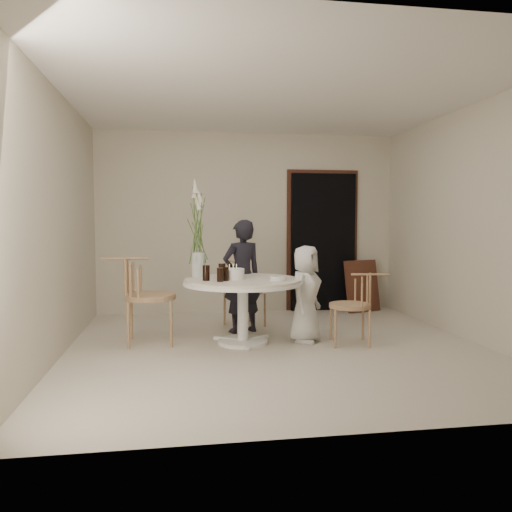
{
  "coord_description": "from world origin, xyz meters",
  "views": [
    {
      "loc": [
        -1.06,
        -5.24,
        1.37
      ],
      "look_at": [
        -0.19,
        0.3,
        0.98
      ],
      "focal_mm": 35.0,
      "sensor_mm": 36.0,
      "label": 1
    }
  ],
  "objects": [
    {
      "name": "girl",
      "position": [
        -0.29,
        0.82,
        0.7
      ],
      "size": [
        0.59,
        0.48,
        1.39
      ],
      "primitive_type": "imported",
      "rotation": [
        0.0,
        0.0,
        3.48
      ],
      "color": "black",
      "rests_on": "ground"
    },
    {
      "name": "cola_tumbler_d",
      "position": [
        -0.58,
        0.32,
        0.82
      ],
      "size": [
        0.1,
        0.1,
        0.17
      ],
      "primitive_type": "cylinder",
      "rotation": [
        0.0,
        0.0,
        -0.25
      ],
      "color": "black",
      "rests_on": "table"
    },
    {
      "name": "flower_vase",
      "position": [
        -0.84,
        0.51,
        1.24
      ],
      "size": [
        0.15,
        0.15,
        1.14
      ],
      "rotation": [
        0.0,
        0.0,
        0.03
      ],
      "color": "silver",
      "rests_on": "table"
    },
    {
      "name": "birthday_cake",
      "position": [
        -0.46,
        0.24,
        0.79
      ],
      "size": [
        0.25,
        0.25,
        0.17
      ],
      "rotation": [
        0.0,
        0.0,
        0.22
      ],
      "color": "white",
      "rests_on": "table"
    },
    {
      "name": "chair_left",
      "position": [
        -1.51,
        0.41,
        0.64
      ],
      "size": [
        0.6,
        0.57,
        0.98
      ],
      "rotation": [
        0.0,
        0.0,
        1.58
      ],
      "color": "tan",
      "rests_on": "ground"
    },
    {
      "name": "door_trim",
      "position": [
        1.15,
        2.23,
        1.11
      ],
      "size": [
        1.12,
        0.03,
        2.22
      ],
      "primitive_type": "cube",
      "color": "#54301C",
      "rests_on": "ground"
    },
    {
      "name": "doorway",
      "position": [
        1.15,
        2.19,
        1.05
      ],
      "size": [
        1.0,
        0.1,
        2.1
      ],
      "primitive_type": "cube",
      "color": "black",
      "rests_on": "ground"
    },
    {
      "name": "picture_frame",
      "position": [
        1.7,
        1.95,
        0.39
      ],
      "size": [
        0.61,
        0.35,
        0.78
      ],
      "primitive_type": "cube",
      "rotation": [
        -0.17,
        0.0,
        0.32
      ],
      "color": "#54301C",
      "rests_on": "ground"
    },
    {
      "name": "plate_stack",
      "position": [
        0.01,
        0.06,
        0.75
      ],
      "size": [
        0.23,
        0.23,
        0.04
      ],
      "primitive_type": "cylinder",
      "rotation": [
        0.0,
        0.0,
        -0.39
      ],
      "color": "silver",
      "rests_on": "table"
    },
    {
      "name": "room_shell",
      "position": [
        0.0,
        0.0,
        1.62
      ],
      "size": [
        4.5,
        4.5,
        4.5
      ],
      "color": "white",
      "rests_on": "ground"
    },
    {
      "name": "table",
      "position": [
        -0.35,
        0.25,
        0.62
      ],
      "size": [
        1.33,
        1.33,
        0.73
      ],
      "color": "white",
      "rests_on": "ground"
    },
    {
      "name": "chair_right",
      "position": [
        0.94,
        0.01,
        0.52
      ],
      "size": [
        0.52,
        0.49,
        0.8
      ],
      "rotation": [
        0.0,
        0.0,
        -1.75
      ],
      "color": "tan",
      "rests_on": "ground"
    },
    {
      "name": "cola_tumbler_b",
      "position": [
        -0.55,
        0.11,
        0.8
      ],
      "size": [
        0.07,
        0.07,
        0.14
      ],
      "primitive_type": "cylinder",
      "rotation": [
        0.0,
        0.0,
        0.01
      ],
      "color": "black",
      "rests_on": "table"
    },
    {
      "name": "cola_tumbler_c",
      "position": [
        -0.76,
        0.15,
        0.81
      ],
      "size": [
        0.1,
        0.1,
        0.17
      ],
      "primitive_type": "cylinder",
      "rotation": [
        0.0,
        0.0,
        0.39
      ],
      "color": "black",
      "rests_on": "table"
    },
    {
      "name": "boy",
      "position": [
        0.37,
        0.22,
        0.55
      ],
      "size": [
        0.59,
        0.64,
        1.1
      ],
      "primitive_type": "imported",
      "rotation": [
        0.0,
        0.0,
        0.96
      ],
      "color": "silver",
      "rests_on": "ground"
    },
    {
      "name": "ground",
      "position": [
        0.0,
        0.0,
        0.0
      ],
      "size": [
        4.5,
        4.5,
        0.0
      ],
      "primitive_type": "plane",
      "color": "beige",
      "rests_on": "ground"
    },
    {
      "name": "cola_tumbler_a",
      "position": [
        -0.62,
        0.03,
        0.8
      ],
      "size": [
        0.08,
        0.08,
        0.15
      ],
      "primitive_type": "cylinder",
      "rotation": [
        0.0,
        0.0,
        0.23
      ],
      "color": "black",
      "rests_on": "table"
    },
    {
      "name": "chair_far",
      "position": [
        -0.25,
        1.29,
        0.55
      ],
      "size": [
        0.58,
        0.61,
        0.85
      ],
      "rotation": [
        0.0,
        0.0,
        0.38
      ],
      "color": "tan",
      "rests_on": "ground"
    }
  ]
}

